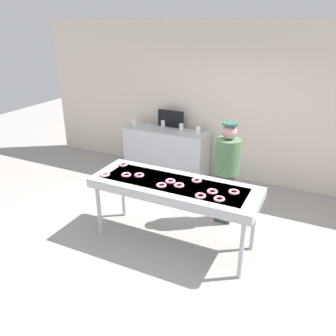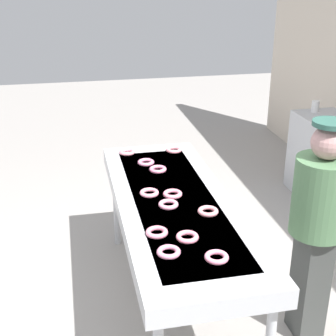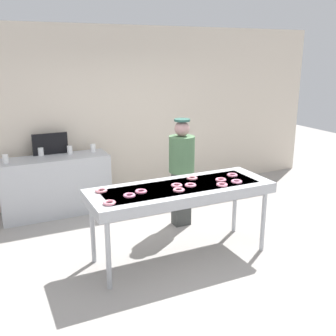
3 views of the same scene
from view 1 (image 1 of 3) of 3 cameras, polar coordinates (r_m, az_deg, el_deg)
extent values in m
plane|color=#9E9993|center=(4.90, 0.97, -12.14)|extent=(16.00, 16.00, 0.00)
cube|color=beige|center=(6.48, 10.51, 10.43)|extent=(8.00, 0.12, 2.86)
cube|color=#B7BABF|center=(4.46, 1.05, -3.22)|extent=(2.21, 0.78, 0.12)
cube|color=slate|center=(4.45, 1.05, -2.94)|extent=(1.88, 0.55, 0.07)
cylinder|color=#B7BABF|center=(4.91, -11.35, -7.08)|extent=(0.06, 0.06, 0.79)
cylinder|color=#B7BABF|center=(4.18, 12.09, -13.22)|extent=(0.06, 0.06, 0.79)
cylinder|color=#B7BABF|center=(5.35, -7.42, -4.10)|extent=(0.06, 0.06, 0.79)
cylinder|color=#B7BABF|center=(4.68, 14.04, -9.00)|extent=(0.06, 0.06, 0.79)
torus|color=pink|center=(4.06, 8.50, -5.08)|extent=(0.15, 0.15, 0.03)
torus|color=pink|center=(4.34, 1.83, -2.89)|extent=(0.18, 0.18, 0.03)
torus|color=pink|center=(4.44, 0.37, -2.21)|extent=(0.14, 0.14, 0.03)
torus|color=pink|center=(4.99, -7.48, 0.57)|extent=(0.19, 0.19, 0.03)
torus|color=pink|center=(4.63, -4.81, -1.20)|extent=(0.16, 0.16, 0.03)
torus|color=pink|center=(4.22, 7.35, -3.89)|extent=(0.18, 0.18, 0.03)
torus|color=pink|center=(4.25, 10.87, -3.92)|extent=(0.16, 0.16, 0.03)
torus|color=pink|center=(4.48, 4.77, -2.06)|extent=(0.15, 0.15, 0.03)
torus|color=pink|center=(4.66, -6.96, -1.14)|extent=(0.19, 0.19, 0.03)
torus|color=pink|center=(4.11, 5.40, -4.61)|extent=(0.18, 0.18, 0.03)
torus|color=pink|center=(4.34, -1.11, -2.87)|extent=(0.19, 0.19, 0.03)
torus|color=pink|center=(4.71, -10.44, -1.08)|extent=(0.17, 0.17, 0.03)
cube|color=#3C3F3D|center=(5.23, 9.36, -4.77)|extent=(0.24, 0.18, 0.81)
cylinder|color=#4C724C|center=(4.96, 9.85, 1.94)|extent=(0.36, 0.36, 0.51)
sphere|color=tan|center=(4.84, 10.15, 5.90)|extent=(0.21, 0.21, 0.21)
cylinder|color=#285248|center=(4.81, 10.25, 7.26)|extent=(0.22, 0.22, 0.03)
cube|color=#B7BABF|center=(6.74, -0.34, 2.64)|extent=(1.63, 0.53, 0.91)
cylinder|color=white|center=(6.56, 2.22, 6.81)|extent=(0.08, 0.08, 0.13)
cylinder|color=white|center=(6.40, 5.05, 6.30)|extent=(0.08, 0.08, 0.13)
cylinder|color=white|center=(6.80, -0.82, 7.43)|extent=(0.08, 0.08, 0.13)
cylinder|color=white|center=(6.85, -5.63, 7.44)|extent=(0.08, 0.08, 0.13)
cube|color=black|center=(6.73, 0.46, 8.16)|extent=(0.53, 0.04, 0.33)
camera|label=2|loc=(3.24, 48.70, 7.51)|focal=51.81mm
camera|label=3|loc=(3.74, -68.10, 1.96)|focal=42.36mm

